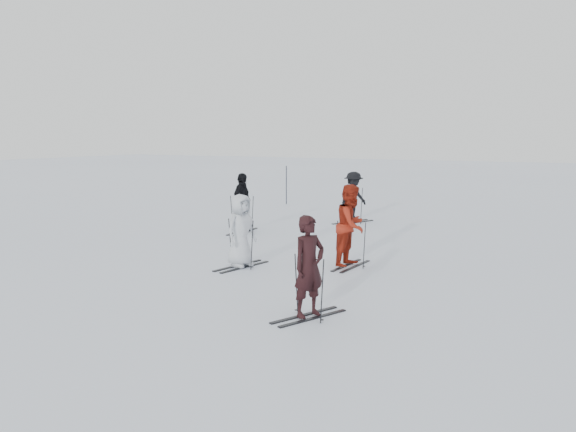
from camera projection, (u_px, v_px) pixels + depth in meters
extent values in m
plane|color=silver|center=(270.00, 260.00, 14.22)|extent=(120.00, 120.00, 0.00)
imported|color=black|center=(309.00, 268.00, 9.62)|extent=(0.64, 0.76, 1.76)
imported|color=maroon|center=(351.00, 226.00, 13.40)|extent=(0.82, 1.01, 1.96)
imported|color=silver|center=(241.00, 231.00, 13.36)|extent=(0.72, 0.95, 1.73)
imported|color=black|center=(242.00, 203.00, 18.22)|extent=(0.58, 1.15, 1.90)
imported|color=black|center=(353.00, 198.00, 20.21)|extent=(1.07, 1.34, 1.81)
cylinder|color=black|center=(286.00, 185.00, 25.68)|extent=(0.05, 0.05, 1.76)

